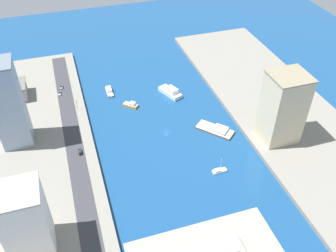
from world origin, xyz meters
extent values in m
plane|color=navy|center=(0.00, 0.00, 0.00)|extent=(440.00, 440.00, 0.00)
cube|color=gray|center=(-80.82, 0.00, 1.32)|extent=(70.00, 240.00, 2.65)
cube|color=gray|center=(80.82, 0.00, 1.32)|extent=(70.00, 240.00, 2.65)
cube|color=#38383D|center=(57.56, 0.00, 2.72)|extent=(10.29, 228.00, 0.15)
cube|color=brown|center=(-30.17, 8.14, 0.61)|extent=(23.10, 24.33, 1.23)
cone|color=brown|center=(-21.89, -1.17, 0.61)|extent=(1.56, 1.56, 1.11)
cube|color=white|center=(-32.56, 10.83, 2.23)|extent=(11.46, 11.53, 2.01)
cube|color=beige|center=(-30.17, 8.14, 1.28)|extent=(22.17, 23.35, 0.10)
cube|color=#999EA3|center=(26.23, -55.02, 0.68)|extent=(4.48, 13.42, 1.36)
cone|color=#999EA3|center=(26.31, -47.97, 0.68)|extent=(1.24, 1.24, 1.22)
cube|color=white|center=(26.22, -55.85, 2.37)|extent=(3.28, 7.06, 2.02)
cube|color=beige|center=(26.23, -55.02, 1.41)|extent=(4.30, 12.88, 0.10)
cube|color=silver|center=(-15.56, -39.71, 1.44)|extent=(13.98, 20.37, 2.88)
cone|color=silver|center=(-11.62, -49.23, 1.44)|extent=(3.38, 3.38, 2.59)
cube|color=white|center=(-16.21, -38.15, 4.44)|extent=(8.54, 10.32, 3.12)
cube|color=beige|center=(-15.56, -39.71, 2.93)|extent=(13.42, 19.55, 0.10)
cube|color=orange|center=(15.32, -33.94, 0.84)|extent=(10.45, 9.98, 1.68)
cone|color=orange|center=(19.49, -37.68, 0.84)|extent=(2.14, 2.14, 1.51)
cube|color=white|center=(14.12, -32.87, 2.65)|extent=(5.10, 5.08, 1.95)
cube|color=beige|center=(15.32, -33.94, 1.73)|extent=(10.03, 9.58, 0.10)
cube|color=white|center=(-18.26, 42.43, 0.60)|extent=(8.22, 3.27, 1.19)
cone|color=white|center=(-22.65, 42.31, 0.60)|extent=(1.10, 1.10, 1.07)
cube|color=white|center=(-16.84, 42.46, 1.71)|extent=(3.56, 2.60, 1.04)
cube|color=beige|center=(-18.26, 42.43, 1.24)|extent=(7.89, 3.14, 0.10)
cylinder|color=silver|center=(-18.66, 42.42, 5.64)|extent=(0.24, 0.24, 8.89)
cube|color=silver|center=(82.53, 61.46, 20.85)|extent=(18.78, 18.12, 36.41)
cube|color=#9D9992|center=(82.53, 61.46, 39.45)|extent=(19.53, 18.84, 0.80)
cube|color=gray|center=(95.63, -66.01, 7.42)|extent=(25.81, 18.12, 9.56)
cube|color=slate|center=(95.63, -66.01, 12.60)|extent=(26.84, 18.84, 0.80)
cube|color=#C6B793|center=(-62.58, 27.55, 24.20)|extent=(20.97, 19.58, 43.12)
cube|color=gray|center=(-62.58, 27.55, 46.16)|extent=(21.81, 20.36, 0.80)
cube|color=#8C9EB2|center=(88.69, -16.96, 29.05)|extent=(16.76, 17.42, 52.81)
cylinder|color=black|center=(58.35, -66.05, 3.12)|extent=(0.27, 0.65, 0.64)
cylinder|color=black|center=(60.11, -66.12, 3.12)|extent=(0.27, 0.65, 0.64)
cylinder|color=black|center=(58.24, -69.02, 3.12)|extent=(0.27, 0.65, 0.64)
cylinder|color=black|center=(60.00, -69.08, 3.12)|extent=(0.27, 0.65, 0.64)
cube|color=#B7B7BC|center=(59.17, -67.57, 3.42)|extent=(2.11, 4.30, 0.81)
cube|color=#262D38|center=(59.17, -67.78, 4.14)|extent=(1.81, 2.43, 0.64)
cylinder|color=black|center=(55.59, 4.21, 3.12)|extent=(0.26, 0.64, 0.64)
cylinder|color=black|center=(54.08, 4.20, 3.12)|extent=(0.26, 0.64, 0.64)
cylinder|color=black|center=(55.56, 7.53, 3.12)|extent=(0.26, 0.64, 0.64)
cylinder|color=black|center=(54.06, 7.51, 3.12)|extent=(0.26, 0.64, 0.64)
cube|color=black|center=(54.82, 5.86, 3.46)|extent=(1.75, 4.75, 0.88)
cube|color=#262D38|center=(54.82, 6.10, 4.17)|extent=(1.52, 2.66, 0.55)
cylinder|color=black|center=(60.41, -58.27, 3.12)|extent=(0.26, 0.65, 0.64)
cylinder|color=black|center=(62.16, -58.31, 3.12)|extent=(0.26, 0.65, 0.64)
cylinder|color=black|center=(60.34, -61.50, 3.12)|extent=(0.26, 0.65, 0.64)
cylinder|color=black|center=(62.09, -61.54, 3.12)|extent=(0.26, 0.65, 0.64)
cube|color=white|center=(61.25, -59.91, 3.38)|extent=(2.05, 4.66, 0.72)
cube|color=#262D38|center=(61.25, -60.14, 3.99)|extent=(1.77, 2.62, 0.51)
cylinder|color=black|center=(50.97, -38.94, 5.40)|extent=(0.18, 0.18, 5.50)
cube|color=black|center=(50.97, -38.94, 8.65)|extent=(0.36, 0.36, 1.00)
sphere|color=red|center=(50.97, -38.94, 9.00)|extent=(0.24, 0.24, 0.24)
sphere|color=yellow|center=(50.97, -38.94, 8.65)|extent=(0.24, 0.24, 0.24)
sphere|color=green|center=(50.97, -38.94, 8.30)|extent=(0.24, 0.24, 0.24)
cylinder|color=brown|center=(-82.81, 5.59, 4.16)|extent=(0.50, 0.50, 3.02)
sphere|color=#2D7233|center=(-82.81, 5.59, 7.83)|extent=(5.39, 5.39, 5.39)
cylinder|color=brown|center=(-80.30, 14.49, 4.44)|extent=(0.50, 0.50, 3.59)
sphere|color=#2D7233|center=(-80.30, 14.49, 8.19)|extent=(4.89, 4.89, 4.89)
camera|label=1|loc=(53.45, 171.15, 152.48)|focal=39.39mm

